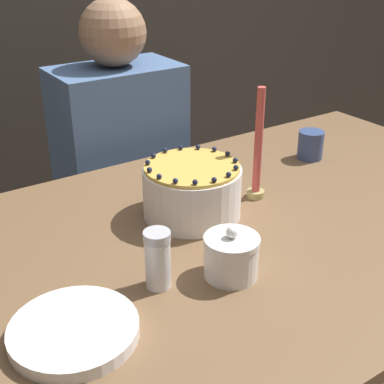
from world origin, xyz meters
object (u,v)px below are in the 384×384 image
(candle, at_px, (258,154))
(sugar_bowl, at_px, (231,256))
(sugar_shaker, at_px, (158,259))
(person_man_blue_shirt, at_px, (125,202))
(cake, at_px, (192,190))

(candle, bearing_deg, sugar_bowl, -137.71)
(sugar_shaker, bearing_deg, person_man_blue_shirt, 68.14)
(cake, height_order, candle, candle)
(sugar_bowl, height_order, person_man_blue_shirt, person_man_blue_shirt)
(sugar_bowl, bearing_deg, cake, 73.32)
(cake, bearing_deg, sugar_bowl, -106.68)
(sugar_bowl, bearing_deg, person_man_blue_shirt, 78.09)
(sugar_shaker, bearing_deg, cake, 43.55)
(sugar_shaker, bearing_deg, candle, 25.36)
(cake, relative_size, sugar_bowl, 2.11)
(sugar_bowl, height_order, candle, candle)
(candle, bearing_deg, person_man_blue_shirt, 98.63)
(person_man_blue_shirt, bearing_deg, sugar_shaker, 68.14)
(cake, relative_size, person_man_blue_shirt, 0.19)
(sugar_bowl, xyz_separation_m, sugar_shaker, (-0.14, 0.05, 0.02))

